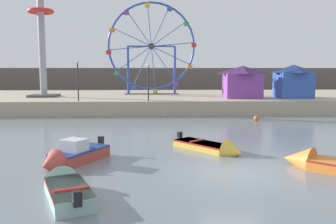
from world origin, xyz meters
The scene contains 13 objects.
ground_plane centered at (0.00, 0.00, 0.00)m, with size 240.00×240.00×0.00m, color slate.
quay_promenade centered at (0.00, 27.45, 0.65)m, with size 110.00×18.52×1.30m, color #B7A88E.
distant_town_skyline centered at (0.00, 45.08, 2.20)m, with size 140.00×3.00×4.40m, color #564C47.
motorboat_seafoam centered at (-6.15, -2.26, 0.25)m, with size 2.43×3.76×1.14m.
motorboat_faded_red centered at (-6.82, 1.74, 0.36)m, with size 2.83×3.86×1.38m.
motorboat_mustard_yellow centered at (-0.11, 3.87, 0.20)m, with size 3.55×3.89×1.14m.
ferris_wheel_blue_frame centered at (-3.36, 28.15, 6.59)m, with size 10.33×1.20×10.53m.
drop_tower_steel_tower centered at (-14.69, 24.58, 7.01)m, with size 2.80×2.80×11.14m.
carnival_booth_blue_tent centered at (10.98, 22.06, 3.03)m, with size 3.59×3.35×3.32m.
carnival_booth_purple_stall centered at (5.78, 22.04, 2.98)m, with size 3.94×2.92×3.22m.
promenade_lamp_near centered at (-3.63, 18.92, 3.56)m, with size 0.32×0.32×3.38m.
promenade_lamp_far centered at (-10.01, 19.23, 3.75)m, with size 0.32×0.32×3.72m.
mooring_buoy_orange centered at (5.19, 14.78, 0.22)m, with size 0.44×0.44×0.44m, color orange.
Camera 1 is at (-3.23, -14.06, 4.14)m, focal length 38.76 mm.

